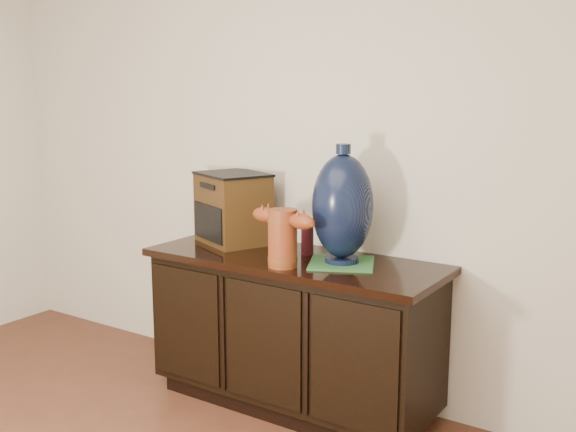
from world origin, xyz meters
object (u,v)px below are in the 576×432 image
Objects in this scene: spray_can at (307,237)px; lamp_base at (342,207)px; sideboard at (293,330)px; terracotta_vessel at (283,235)px; tv_radio at (233,208)px.

lamp_base is at bearing -16.75° from spray_can.
lamp_base reaches higher than sideboard.
spray_can reaches higher than sideboard.
tv_radio is (-0.49, 0.27, 0.03)m from terracotta_vessel.
terracotta_vessel is (0.06, -0.18, 0.52)m from sideboard.
sideboard is 0.55m from terracotta_vessel.
spray_can is at bearing 73.51° from sideboard.
lamp_base reaches higher than terracotta_vessel.
tv_radio is at bearing 179.20° from spray_can.
sideboard is 0.68m from lamp_base.
tv_radio is 0.83× the size of lamp_base.
tv_radio is 0.70m from lamp_base.
terracotta_vessel is 2.12× the size of spray_can.
terracotta_vessel is 0.83× the size of tv_radio.
sideboard is 0.46m from spray_can.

